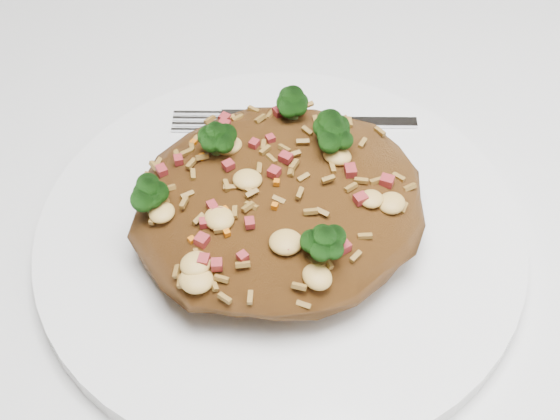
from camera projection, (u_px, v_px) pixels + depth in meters
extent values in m
cube|color=silver|center=(332.00, 307.00, 0.46)|extent=(1.20, 0.80, 0.04)
cylinder|color=#8B5C40|center=(506.00, 125.00, 1.12)|extent=(0.06, 0.06, 0.71)
cylinder|color=white|center=(280.00, 234.00, 0.46)|extent=(0.29, 0.29, 0.01)
ellipsoid|color=brown|center=(280.00, 203.00, 0.44)|extent=(0.17, 0.15, 0.04)
ellipsoid|color=#0C3507|center=(293.00, 102.00, 0.46)|extent=(0.02, 0.02, 0.02)
ellipsoid|color=#0C3507|center=(216.00, 137.00, 0.43)|extent=(0.02, 0.02, 0.02)
ellipsoid|color=#0C3507|center=(324.00, 242.00, 0.39)|extent=(0.02, 0.02, 0.02)
ellipsoid|color=#0C3507|center=(334.00, 134.00, 0.43)|extent=(0.02, 0.02, 0.02)
ellipsoid|color=#0C3507|center=(330.00, 127.00, 0.44)|extent=(0.02, 0.02, 0.02)
ellipsoid|color=#0C3507|center=(149.00, 192.00, 0.42)|extent=(0.02, 0.02, 0.02)
cube|color=silver|center=(366.00, 122.00, 0.52)|extent=(0.09, 0.06, 0.00)
cube|color=silver|center=(219.00, 121.00, 0.52)|extent=(0.04, 0.04, 0.00)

